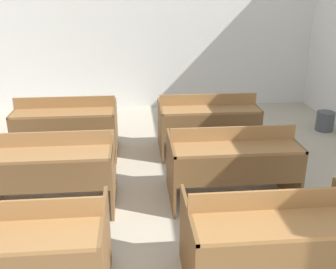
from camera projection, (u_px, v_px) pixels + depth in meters
name	position (u px, v px, depth m)	size (l,w,h in m)	color
wall_back	(145.00, 21.00, 6.96)	(6.27, 0.06, 3.14)	silver
bench_front_left	(12.00, 248.00, 2.70)	(1.29, 0.78, 0.82)	brown
bench_front_right	(276.00, 235.00, 2.84)	(1.29, 0.78, 0.82)	brown
bench_second_left	(49.00, 167.00, 3.93)	(1.29, 0.78, 0.82)	brown
bench_second_right	(232.00, 160.00, 4.07)	(1.29, 0.78, 0.82)	brown
bench_third_left	(67.00, 124.00, 5.15)	(1.29, 0.78, 0.82)	brown
bench_third_right	(208.00, 121.00, 5.28)	(1.29, 0.78, 0.82)	brown
wastepaper_bin	(325.00, 121.00, 6.19)	(0.28, 0.28, 0.31)	#474C51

